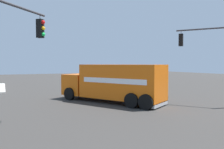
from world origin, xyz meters
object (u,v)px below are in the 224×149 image
object	(u,v)px
delivery_truck	(114,82)
traffic_light_primary	(8,44)
traffic_light_secondary	(223,50)
pickup_white	(98,79)

from	to	relation	value
delivery_truck	traffic_light_primary	world-z (taller)	traffic_light_primary
delivery_truck	traffic_light_secondary	bearing A→B (deg)	55.85
traffic_light_secondary	delivery_truck	bearing A→B (deg)	-124.15
delivery_truck	traffic_light_secondary	size ratio (longest dim) A/B	1.52
delivery_truck	traffic_light_primary	distance (m)	9.10
traffic_light_primary	pickup_white	size ratio (longest dim) A/B	1.10
traffic_light_primary	pickup_white	xyz separation A→B (m)	(-19.81, 12.19, -3.03)
traffic_light_primary	traffic_light_secondary	xyz separation A→B (m)	(-0.43, 13.86, 0.13)
delivery_truck	traffic_light_secondary	xyz separation A→B (m)	(4.39, 6.47, 2.38)
pickup_white	delivery_truck	bearing A→B (deg)	-17.76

